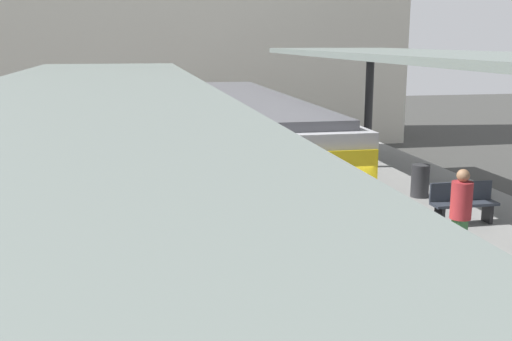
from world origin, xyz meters
TOP-DOWN VIEW (x-y plane):
  - ground_plane at (0.00, 0.00)m, footprint 80.00×80.00m
  - platform_left at (-3.80, 0.00)m, footprint 4.40×28.00m
  - track_ballast at (0.00, 0.00)m, footprint 3.20×28.00m
  - rail_near_side at (-0.72, 0.00)m, footprint 0.08×28.00m
  - rail_far_side at (0.72, 0.00)m, footprint 0.08×28.00m
  - commuter_train at (0.00, 6.80)m, footprint 2.78×11.58m
  - canopy_left at (-3.80, 1.40)m, footprint 4.18×21.00m
  - canopy_right at (3.80, 1.40)m, footprint 4.18×21.00m
  - platform_bench at (3.62, 1.87)m, footprint 1.40×0.41m
  - litter_bin at (3.74, 4.05)m, footprint 0.44×0.44m
  - passenger_near_bench at (2.33, -0.24)m, footprint 0.36×0.36m
  - station_building_backdrop at (0.38, 20.00)m, footprint 18.00×6.00m

SIDE VIEW (x-z plane):
  - ground_plane at x=0.00m, z-range 0.00..0.00m
  - track_ballast at x=0.00m, z-range 0.00..0.20m
  - rail_near_side at x=-0.72m, z-range 0.20..0.34m
  - rail_far_side at x=0.72m, z-range 0.20..0.34m
  - platform_left at x=-3.80m, z-range 0.00..1.00m
  - litter_bin at x=3.74m, z-range 1.00..1.80m
  - platform_bench at x=3.62m, z-range 1.03..1.89m
  - commuter_train at x=0.00m, z-range 0.18..3.28m
  - passenger_near_bench at x=2.33m, z-range 1.03..2.68m
  - canopy_left at x=-3.80m, z-range 2.38..5.37m
  - canopy_right at x=3.80m, z-range 2.62..6.12m
  - station_building_backdrop at x=0.38m, z-range 0.00..11.00m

